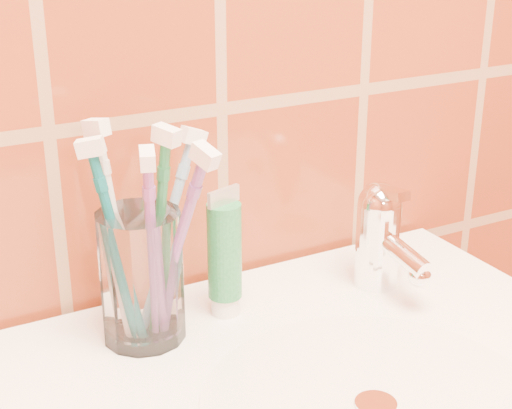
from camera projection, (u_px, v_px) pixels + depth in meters
glass_tumbler at (141, 276)px, 0.74m from camera, size 0.09×0.09×0.13m
toothpaste_tube at (225, 256)px, 0.79m from camera, size 0.04×0.03×0.14m
faucet at (381, 232)px, 0.84m from camera, size 0.05×0.11×0.12m
toothbrush_0 at (118, 247)px, 0.72m from camera, size 0.10×0.09×0.22m
toothbrush_1 at (159, 236)px, 0.73m from camera, size 0.07×0.09×0.23m
toothbrush_2 at (165, 233)px, 0.76m from camera, size 0.12×0.11×0.20m
toothbrush_3 at (152, 250)px, 0.72m from camera, size 0.06×0.09×0.21m
toothbrush_4 at (117, 235)px, 0.73m from camera, size 0.07×0.10×0.23m
toothbrush_5 at (177, 248)px, 0.72m from camera, size 0.11×0.18×0.24m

